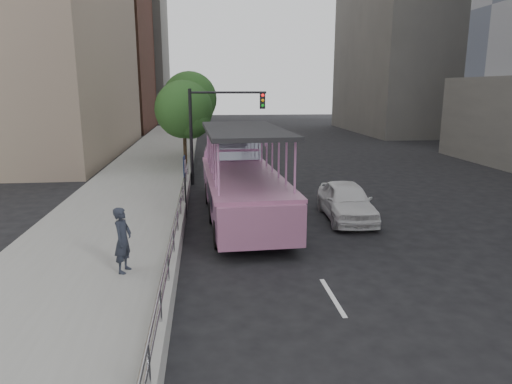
{
  "coord_description": "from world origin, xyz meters",
  "views": [
    {
      "loc": [
        -2.15,
        -12.5,
        5.22
      ],
      "look_at": [
        -0.41,
        3.0,
        1.66
      ],
      "focal_mm": 32.0,
      "sensor_mm": 36.0,
      "label": 1
    }
  ],
  "objects_px": {
    "street_tree_near": "(185,112)",
    "car": "(346,201)",
    "duck_boat": "(240,181)",
    "parking_sign": "(185,179)",
    "traffic_signal": "(213,121)",
    "pedestrian_near": "(123,240)",
    "street_tree_far": "(191,101)"
  },
  "relations": [
    {
      "from": "duck_boat",
      "to": "car",
      "type": "height_order",
      "value": "duck_boat"
    },
    {
      "from": "street_tree_far",
      "to": "pedestrian_near",
      "type": "bearing_deg",
      "value": -93.41
    },
    {
      "from": "duck_boat",
      "to": "street_tree_far",
      "type": "xyz_separation_m",
      "value": [
        -2.37,
        15.6,
        2.92
      ]
    },
    {
      "from": "duck_boat",
      "to": "pedestrian_near",
      "type": "distance_m",
      "value": 7.69
    },
    {
      "from": "car",
      "to": "traffic_signal",
      "type": "xyz_separation_m",
      "value": [
        -5.2,
        7.57,
        2.74
      ]
    },
    {
      "from": "street_tree_near",
      "to": "street_tree_far",
      "type": "bearing_deg",
      "value": 88.09
    },
    {
      "from": "car",
      "to": "traffic_signal",
      "type": "relative_size",
      "value": 0.86
    },
    {
      "from": "traffic_signal",
      "to": "duck_boat",
      "type": "bearing_deg",
      "value": -81.06
    },
    {
      "from": "duck_boat",
      "to": "pedestrian_near",
      "type": "bearing_deg",
      "value": -118.75
    },
    {
      "from": "duck_boat",
      "to": "street_tree_near",
      "type": "xyz_separation_m",
      "value": [
        -2.57,
        9.6,
        2.43
      ]
    },
    {
      "from": "duck_boat",
      "to": "car",
      "type": "xyz_separation_m",
      "value": [
        4.23,
        -1.39,
        -0.63
      ]
    },
    {
      "from": "pedestrian_near",
      "to": "street_tree_near",
      "type": "xyz_separation_m",
      "value": [
        1.13,
        16.35,
        2.61
      ]
    },
    {
      "from": "duck_boat",
      "to": "traffic_signal",
      "type": "distance_m",
      "value": 6.6
    },
    {
      "from": "car",
      "to": "pedestrian_near",
      "type": "distance_m",
      "value": 9.57
    },
    {
      "from": "car",
      "to": "street_tree_far",
      "type": "height_order",
      "value": "street_tree_far"
    },
    {
      "from": "duck_boat",
      "to": "car",
      "type": "relative_size",
      "value": 2.55
    },
    {
      "from": "duck_boat",
      "to": "pedestrian_near",
      "type": "height_order",
      "value": "duck_boat"
    },
    {
      "from": "pedestrian_near",
      "to": "street_tree_near",
      "type": "bearing_deg",
      "value": 11.38
    },
    {
      "from": "traffic_signal",
      "to": "pedestrian_near",
      "type": "bearing_deg",
      "value": -101.92
    },
    {
      "from": "pedestrian_near",
      "to": "parking_sign",
      "type": "xyz_separation_m",
      "value": [
        1.43,
        6.19,
        0.43
      ]
    },
    {
      "from": "pedestrian_near",
      "to": "traffic_signal",
      "type": "bearing_deg",
      "value": 3.41
    },
    {
      "from": "street_tree_near",
      "to": "duck_boat",
      "type": "bearing_deg",
      "value": -75.02
    },
    {
      "from": "duck_boat",
      "to": "street_tree_far",
      "type": "bearing_deg",
      "value": 98.63
    },
    {
      "from": "parking_sign",
      "to": "car",
      "type": "bearing_deg",
      "value": -7.41
    },
    {
      "from": "street_tree_near",
      "to": "street_tree_far",
      "type": "xyz_separation_m",
      "value": [
        0.2,
        6.0,
        0.49
      ]
    },
    {
      "from": "duck_boat",
      "to": "street_tree_far",
      "type": "distance_m",
      "value": 16.05
    },
    {
      "from": "car",
      "to": "duck_boat",
      "type": "bearing_deg",
      "value": 165.13
    },
    {
      "from": "car",
      "to": "street_tree_far",
      "type": "distance_m",
      "value": 18.58
    },
    {
      "from": "pedestrian_near",
      "to": "traffic_signal",
      "type": "distance_m",
      "value": 13.4
    },
    {
      "from": "pedestrian_near",
      "to": "street_tree_far",
      "type": "bearing_deg",
      "value": 11.92
    },
    {
      "from": "street_tree_near",
      "to": "car",
      "type": "bearing_deg",
      "value": -58.28
    },
    {
      "from": "street_tree_far",
      "to": "car",
      "type": "bearing_deg",
      "value": -68.79
    }
  ]
}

